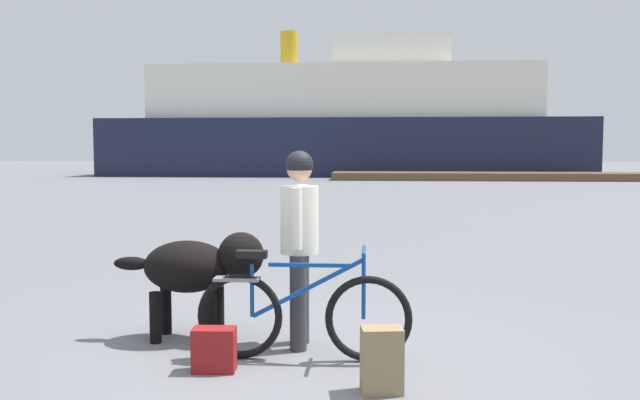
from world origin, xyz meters
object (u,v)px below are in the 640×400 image
at_px(handbag_pannier, 214,350).
at_px(dog, 199,267).
at_px(bicycle, 302,314).
at_px(backpack, 382,360).
at_px(person_cyclist, 299,230).
at_px(ferry_boat, 346,124).

bearing_deg(handbag_pannier, dog, 111.86).
height_order(bicycle, dog, dog).
height_order(bicycle, backpack, bicycle).
height_order(bicycle, handbag_pannier, bicycle).
xyz_separation_m(person_cyclist, ferry_boat, (-1.21, 37.02, 2.22)).
distance_m(backpack, ferry_boat, 38.20).
relative_size(dog, handbag_pannier, 4.06).
relative_size(backpack, handbag_pannier, 1.37).
bearing_deg(bicycle, backpack, -46.13).
distance_m(bicycle, handbag_pannier, 0.73).
bearing_deg(person_cyclist, backpack, -56.08).
xyz_separation_m(person_cyclist, handbag_pannier, (-0.57, -0.68, -0.83)).
distance_m(dog, backpack, 2.01).
bearing_deg(person_cyclist, ferry_boat, 91.87).
distance_m(bicycle, dog, 1.12).
bearing_deg(ferry_boat, person_cyclist, -88.13).
bearing_deg(bicycle, ferry_boat, 91.94).
bearing_deg(dog, ferry_boat, 90.47).
distance_m(person_cyclist, backpack, 1.44).
distance_m(bicycle, backpack, 0.91).
bearing_deg(ferry_boat, handbag_pannier, -89.04).
bearing_deg(backpack, bicycle, 133.87).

